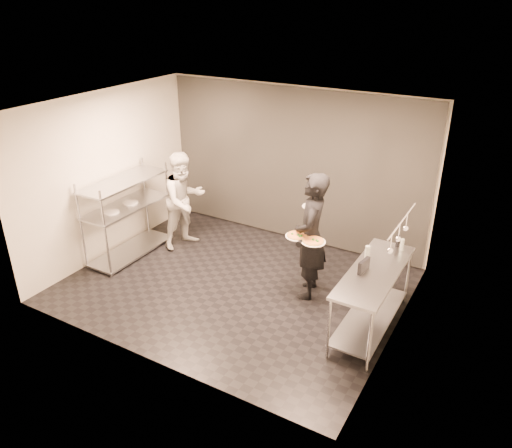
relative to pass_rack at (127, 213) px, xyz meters
The scene contains 13 objects.
room_shell 2.53m from the pass_rack, 28.77° to the left, with size 5.00×4.00×2.80m.
pass_rack is the anchor object (origin of this frame).
prep_counter 4.33m from the pass_rack, ahead, with size 0.60×1.80×0.92m.
utensil_rail 4.64m from the pass_rack, ahead, with size 0.07×1.20×0.31m.
waiter 3.27m from the pass_rack, ahead, with size 0.71×0.46×1.94m, color black.
chef 1.00m from the pass_rack, 49.78° to the left, with size 0.84×0.66×1.74m, color silver.
pizza_plate_near 3.13m from the pass_rack, ahead, with size 0.34×0.34×0.05m.
pizza_plate_far 3.39m from the pass_rack, ahead, with size 0.35×0.35×0.05m.
salad_plate 3.24m from the pass_rack, 11.56° to the left, with size 0.29×0.29×0.07m.
pos_monitor 4.22m from the pass_rack, ahead, with size 0.05×0.24×0.17m, color black.
bottle_green 4.18m from the pass_rack, ahead, with size 0.07×0.07×0.24m, color gray.
bottle_clear 4.54m from the pass_rack, ahead, with size 0.05×0.05×0.18m, color gray.
bottle_dark 4.48m from the pass_rack, 10.34° to the left, with size 0.05×0.05×0.19m, color black.
Camera 1 is at (3.64, -5.63, 4.24)m, focal length 35.00 mm.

